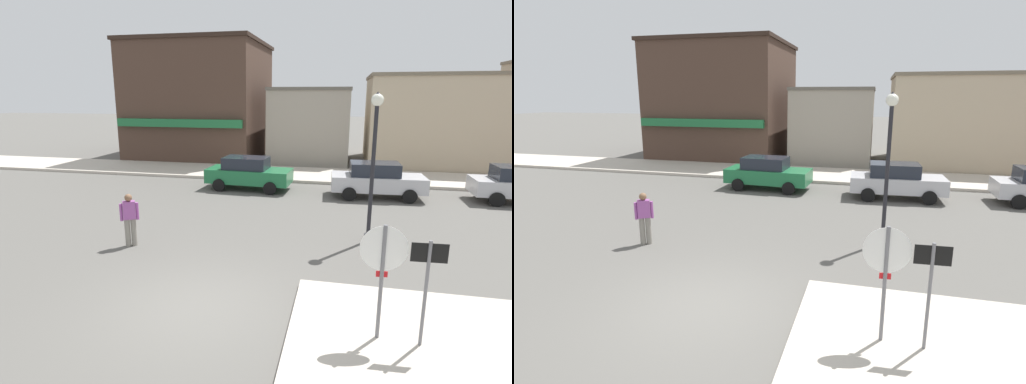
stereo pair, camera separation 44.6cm
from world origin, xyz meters
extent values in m
plane|color=#5B5954|center=(0.00, 0.00, 0.00)|extent=(160.00, 160.00, 0.00)
cube|color=beige|center=(5.24, -0.89, 0.07)|extent=(6.40, 4.80, 0.15)
cube|color=beige|center=(0.00, 14.82, 0.07)|extent=(80.00, 4.00, 0.15)
cylinder|color=slate|center=(3.67, -0.53, 1.15)|extent=(0.07, 0.07, 2.30)
cylinder|color=red|center=(3.67, -0.51, 1.87)|extent=(0.76, 0.05, 0.76)
cylinder|color=white|center=(3.67, -0.52, 1.87)|extent=(0.82, 0.05, 0.82)
cube|color=red|center=(3.67, -0.51, 1.39)|extent=(0.20, 0.02, 0.11)
cylinder|color=slate|center=(4.39, -0.59, 1.05)|extent=(0.06, 0.06, 2.10)
cube|color=black|center=(4.39, -0.58, 1.88)|extent=(0.60, 0.04, 0.34)
cube|color=white|center=(4.39, -0.57, 1.88)|extent=(0.54, 0.04, 0.29)
cube|color=black|center=(4.39, -0.56, 1.88)|extent=(0.34, 0.02, 0.08)
cylinder|color=black|center=(3.76, 4.92, 2.10)|extent=(0.12, 0.12, 4.20)
cylinder|color=black|center=(3.76, 4.92, 0.12)|extent=(0.24, 0.24, 0.24)
sphere|color=white|center=(3.76, 4.92, 4.31)|extent=(0.36, 0.36, 0.36)
cone|color=black|center=(3.76, 4.92, 4.45)|extent=(0.32, 0.32, 0.18)
cube|color=#1E6B3D|center=(-1.50, 11.02, 0.67)|extent=(4.09, 1.93, 0.66)
cube|color=#1E232D|center=(-1.65, 11.03, 1.28)|extent=(2.16, 1.51, 0.56)
cylinder|color=black|center=(-0.22, 11.80, 0.30)|extent=(0.61, 0.21, 0.60)
cylinder|color=black|center=(-0.32, 10.10, 0.30)|extent=(0.61, 0.21, 0.60)
cylinder|color=black|center=(-2.69, 11.94, 0.30)|extent=(0.61, 0.21, 0.60)
cylinder|color=black|center=(-2.79, 10.24, 0.30)|extent=(0.61, 0.21, 0.60)
cube|color=#B7B7BC|center=(4.40, 10.71, 0.67)|extent=(4.08, 1.89, 0.66)
cube|color=#1E232D|center=(4.25, 10.70, 1.28)|extent=(2.14, 1.49, 0.56)
cylinder|color=black|center=(5.60, 11.61, 0.30)|extent=(0.61, 0.21, 0.60)
cylinder|color=black|center=(5.68, 9.92, 0.30)|extent=(0.61, 0.21, 0.60)
cylinder|color=black|center=(3.12, 11.50, 0.30)|extent=(0.61, 0.21, 0.60)
cylinder|color=black|center=(3.20, 9.80, 0.30)|extent=(0.61, 0.21, 0.60)
cylinder|color=black|center=(9.08, 11.88, 0.30)|extent=(0.60, 0.18, 0.60)
cylinder|color=black|center=(9.08, 10.18, 0.30)|extent=(0.60, 0.18, 0.60)
cylinder|color=gray|center=(-3.32, 2.94, 0.42)|extent=(0.16, 0.16, 0.85)
cylinder|color=gray|center=(-3.17, 3.03, 0.42)|extent=(0.16, 0.16, 0.85)
cube|color=#994C99|center=(-3.25, 2.99, 1.12)|extent=(0.42, 0.37, 0.54)
sphere|color=brown|center=(-3.25, 2.99, 1.50)|extent=(0.22, 0.22, 0.22)
cylinder|color=#994C99|center=(-3.44, 2.87, 1.07)|extent=(0.12, 0.12, 0.52)
cylinder|color=#994C99|center=(-3.05, 3.11, 1.07)|extent=(0.12, 0.12, 0.52)
cube|color=#473328|center=(-7.50, 21.14, 3.92)|extent=(8.83, 8.64, 7.84)
cube|color=#1E6638|center=(-7.50, 16.67, 2.70)|extent=(8.39, 0.40, 0.50)
cube|color=#2E211A|center=(-7.50, 21.14, 7.96)|extent=(9.10, 8.90, 0.24)
cube|color=#9E9384|center=(0.56, 20.84, 2.36)|extent=(5.16, 6.49, 4.72)
cube|color=#5E584F|center=(0.56, 20.84, 4.82)|extent=(5.26, 6.62, 0.20)
cube|color=tan|center=(8.30, 20.83, 2.74)|extent=(8.01, 7.78, 5.48)
cube|color=#716452|center=(8.30, 20.83, 5.58)|extent=(8.17, 7.94, 0.20)
camera|label=1|loc=(2.91, -7.29, 4.45)|focal=28.00mm
camera|label=2|loc=(3.35, -7.19, 4.45)|focal=28.00mm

